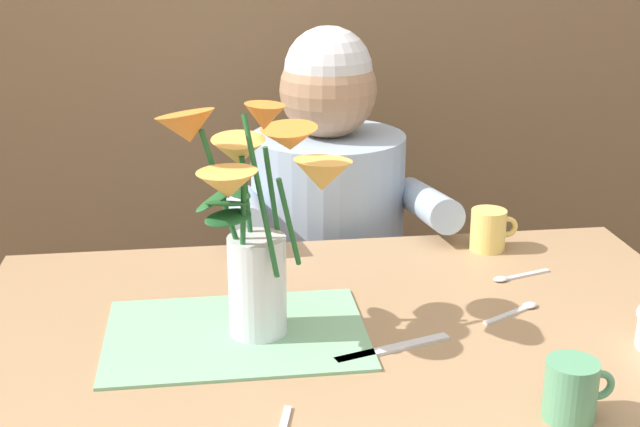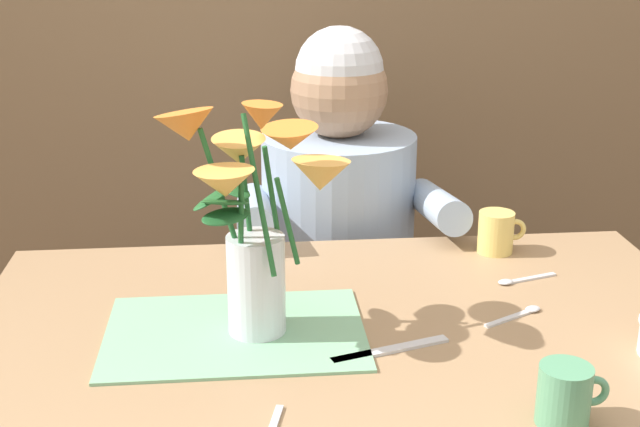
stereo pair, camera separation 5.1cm
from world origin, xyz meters
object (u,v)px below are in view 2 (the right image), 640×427
dinner_knife (390,350)px  ceramic_mug (497,232)px  flower_vase (254,212)px  coffee_cup (565,395)px  seated_person (338,278)px

dinner_knife → ceramic_mug: bearing=37.1°
flower_vase → dinner_knife: size_ratio=1.95×
flower_vase → ceramic_mug: flower_vase is taller
coffee_cup → ceramic_mug: size_ratio=1.00×
ceramic_mug → coffee_cup: bearing=-98.0°
flower_vase → ceramic_mug: 0.58m
seated_person → dinner_knife: 0.71m
dinner_knife → coffee_cup: size_ratio=2.04×
flower_vase → ceramic_mug: size_ratio=3.99×
seated_person → ceramic_mug: bearing=-50.2°
coffee_cup → ceramic_mug: bearing=82.0°
ceramic_mug → dinner_knife: bearing=-125.5°
ceramic_mug → flower_vase: bearing=-147.2°
ceramic_mug → seated_person: bearing=131.4°
flower_vase → ceramic_mug: bearing=32.8°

